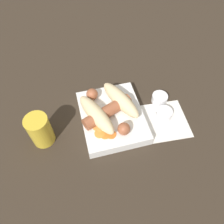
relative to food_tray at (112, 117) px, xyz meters
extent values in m
plane|color=#33281E|center=(0.00, 0.00, -0.02)|extent=(3.00, 3.00, 0.00)
cube|color=white|center=(0.00, 0.00, 0.00)|extent=(0.21, 0.17, 0.03)
ellipsoid|color=beige|center=(0.03, -0.03, 0.04)|extent=(0.16, 0.10, 0.04)
ellipsoid|color=beige|center=(-0.01, 0.05, 0.04)|extent=(0.16, 0.10, 0.04)
cylinder|color=#9E5638|center=(0.00, 0.01, 0.03)|extent=(0.09, 0.15, 0.03)
sphere|color=#9E5638|center=(0.07, 0.04, 0.03)|extent=(0.03, 0.03, 0.03)
sphere|color=#9E5638|center=(-0.07, -0.02, 0.03)|extent=(0.03, 0.03, 0.03)
cylinder|color=orange|center=(-0.06, 0.03, 0.02)|extent=(0.04, 0.04, 0.00)
cylinder|color=orange|center=(-0.06, 0.02, 0.02)|extent=(0.04, 0.04, 0.00)
cylinder|color=orange|center=(-0.05, 0.05, 0.02)|extent=(0.04, 0.04, 0.00)
cylinder|color=#F99E4C|center=(-0.04, 0.04, 0.02)|extent=(0.04, 0.04, 0.00)
cylinder|color=#F99E4C|center=(-0.03, 0.05, 0.02)|extent=(0.03, 0.03, 0.00)
cube|color=white|center=(-0.04, -0.15, -0.01)|extent=(0.14, 0.14, 0.00)
cylinder|color=white|center=(-0.02, -0.15, 0.00)|extent=(0.05, 0.05, 0.02)
cylinder|color=#4C662D|center=(-0.02, -0.15, -0.01)|extent=(0.04, 0.04, 0.01)
cylinder|color=white|center=(0.03, -0.16, 0.00)|extent=(0.05, 0.05, 0.02)
cylinder|color=#4C662D|center=(0.03, -0.16, -0.01)|extent=(0.04, 0.04, 0.01)
cylinder|color=gold|center=(-0.01, 0.20, 0.03)|extent=(0.06, 0.06, 0.10)
camera|label=1|loc=(-0.34, 0.09, 0.52)|focal=35.00mm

